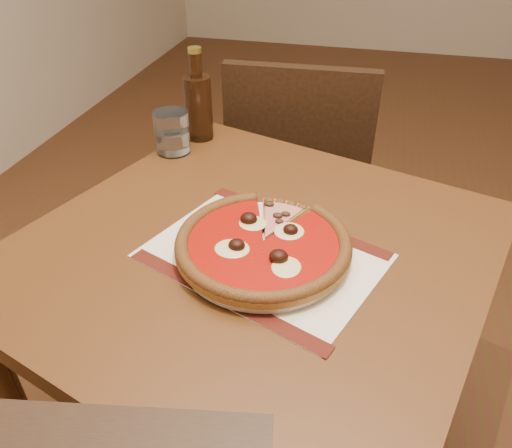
{
  "coord_description": "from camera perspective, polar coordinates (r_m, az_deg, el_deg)",
  "views": [
    {
      "loc": [
        -0.63,
        -1.71,
        1.3
      ],
      "look_at": [
        -0.81,
        -0.99,
        0.78
      ],
      "focal_mm": 35.0,
      "sensor_mm": 36.0,
      "label": 1
    }
  ],
  "objects": [
    {
      "name": "placemat",
      "position": [
        0.88,
        0.82,
        -3.64
      ],
      "size": [
        0.46,
        0.4,
        0.0
      ],
      "primitive_type": "cube",
      "rotation": [
        0.0,
        0.0,
        -0.37
      ],
      "color": "silver",
      "rests_on": "table"
    },
    {
      "name": "table",
      "position": [
        0.98,
        -0.29,
        -6.98
      ],
      "size": [
        1.01,
        1.01,
        0.75
      ],
      "rotation": [
        0.0,
        0.0,
        -0.31
      ],
      "color": "#5A3615",
      "rests_on": "ground"
    },
    {
      "name": "ham_slice",
      "position": [
        0.92,
        2.74,
        0.44
      ],
      "size": [
        0.09,
        0.13,
        0.02
      ],
      "rotation": [
        0.0,
        0.0,
        1.47
      ],
      "color": "#B1742A",
      "rests_on": "plate"
    },
    {
      "name": "water_glass",
      "position": [
        1.22,
        -9.57,
        10.29
      ],
      "size": [
        0.1,
        0.1,
        0.1
      ],
      "primitive_type": "cylinder",
      "rotation": [
        0.0,
        0.0,
        -0.23
      ],
      "color": "white",
      "rests_on": "table"
    },
    {
      "name": "plate",
      "position": [
        0.88,
        0.83,
        -3.13
      ],
      "size": [
        0.29,
        0.29,
        0.02
      ],
      "primitive_type": "cylinder",
      "color": "white",
      "rests_on": "placemat"
    },
    {
      "name": "chair_far",
      "position": [
        1.61,
        4.98,
        5.55
      ],
      "size": [
        0.44,
        0.44,
        0.89
      ],
      "rotation": [
        0.0,
        0.0,
        3.19
      ],
      "color": "black",
      "rests_on": "ground"
    },
    {
      "name": "bottle",
      "position": [
        1.27,
        -6.61,
        13.43
      ],
      "size": [
        0.07,
        0.07,
        0.23
      ],
      "color": "#361C0D",
      "rests_on": "table"
    },
    {
      "name": "pizza",
      "position": [
        0.86,
        0.84,
        -2.11
      ],
      "size": [
        0.31,
        0.31,
        0.04
      ],
      "color": "#B1742A",
      "rests_on": "plate"
    }
  ]
}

